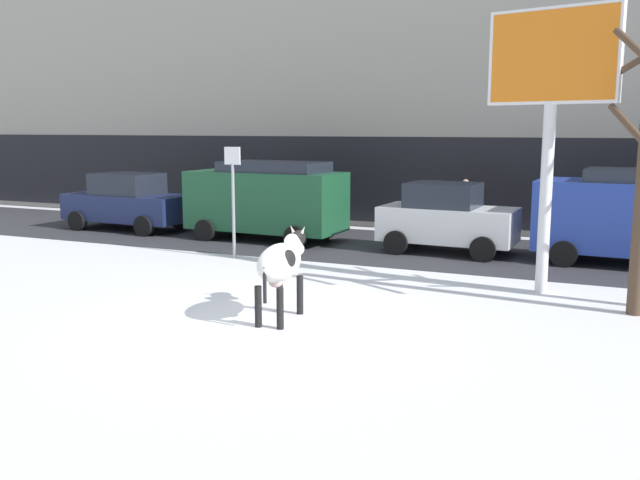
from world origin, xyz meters
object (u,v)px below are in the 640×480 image
Objects in this scene: billboard at (552,74)px; car_blue_van at (638,215)px; pedestrian_by_cars at (465,207)px; street_sign at (233,193)px; car_navy_sedan at (128,202)px; car_white_hatchback at (447,218)px; cow_holstein at (281,263)px; pedestrian_near_billboard at (241,196)px; car_darkgreen_van at (266,198)px.

car_blue_van is at bearing 65.00° from billboard.
street_sign reaches higher than pedestrian_by_cars.
car_white_hatchback reaches higher than car_navy_sedan.
cow_holstein is at bearing -38.64° from car_navy_sedan.
pedestrian_by_cars is (-3.03, 6.92, -3.43)m from billboard.
street_sign is at bearing 174.64° from billboard.
cow_holstein is 1.11× the size of pedestrian_by_cars.
cow_holstein is 10.83m from pedestrian_by_cars.
pedestrian_near_billboard is (-10.99, 6.92, -3.43)m from billboard.
car_blue_van is (1.77, 3.79, -3.07)m from billboard.
car_blue_van is at bearing 1.08° from car_darkgreen_van.
car_blue_van is (5.66, 7.66, 0.24)m from cow_holstein.
street_sign is (-4.76, -2.96, 0.74)m from car_white_hatchback.
street_sign reaches higher than car_navy_sedan.
car_navy_sedan is 0.91× the size of car_darkgreen_van.
car_darkgreen_van is at bearing -179.28° from car_white_hatchback.
car_darkgreen_van is (5.10, -0.03, 0.33)m from car_navy_sedan.
billboard is (3.90, 3.87, 3.31)m from cow_holstein.
car_blue_van is at bearing 53.51° from cow_holstein.
car_blue_van is (4.58, 0.12, 0.32)m from car_white_hatchback.
cow_holstein is at bearing -98.17° from car_white_hatchback.
car_navy_sedan is 1.51× the size of street_sign.
billboard is at bearing -15.28° from car_navy_sedan.
pedestrian_by_cars is (5.15, 3.32, -0.36)m from car_darkgreen_van.
car_white_hatchback is 4.59m from car_blue_van.
billboard reaches higher than car_darkgreen_van.
car_navy_sedan is at bearing -162.19° from pedestrian_by_cars.
car_white_hatchback is at bearing -86.19° from pedestrian_by_cars.
billboard is at bearing 44.80° from cow_holstein.
car_navy_sedan is at bearing 152.91° from street_sign.
pedestrian_near_billboard is at bearing 118.77° from street_sign.
billboard is at bearing -5.36° from street_sign.
car_blue_van reaches higher than pedestrian_near_billboard.
billboard is 1.30× the size of car_navy_sedan.
billboard is 1.97× the size of street_sign.
pedestrian_near_billboard is 7.95m from pedestrian_by_cars.
cow_holstein is 12.91m from pedestrian_near_billboard.
car_white_hatchback reaches higher than pedestrian_by_cars.
pedestrian_by_cars is 7.73m from street_sign.
pedestrian_near_billboard is (-12.75, 3.13, -0.36)m from car_blue_van.
car_white_hatchback is at bearing 0.22° from car_navy_sedan.
pedestrian_near_billboard is 1.00× the size of pedestrian_by_cars.
pedestrian_by_cars is at bearing 113.68° from billboard.
street_sign is (3.41, -6.21, 0.79)m from pedestrian_near_billboard.
car_navy_sedan is at bearing -124.86° from pedestrian_near_billboard.
car_blue_van is 1.66× the size of street_sign.
car_darkgreen_van is at bearing -0.32° from car_navy_sedan.
pedestrian_by_cars reaches higher than cow_holstein.
pedestrian_near_billboard is at bearing 55.14° from car_navy_sedan.
billboard is at bearing -115.00° from car_blue_van.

